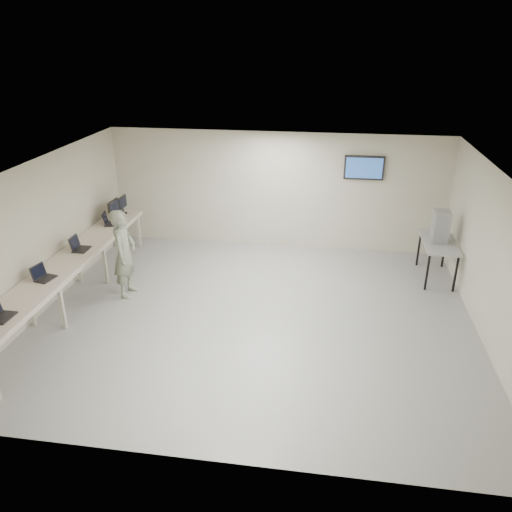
# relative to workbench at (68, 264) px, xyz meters

# --- Properties ---
(room) EXTENTS (8.01, 7.01, 2.81)m
(room) POSITION_rel_workbench_xyz_m (3.62, 0.06, 0.58)
(room) COLOR #969593
(room) RESTS_ON ground
(workbench) EXTENTS (0.76, 6.00, 0.90)m
(workbench) POSITION_rel_workbench_xyz_m (0.00, 0.00, 0.00)
(workbench) COLOR beige
(workbench) RESTS_ON ground
(laptop_1) EXTENTS (0.34, 0.39, 0.27)m
(laptop_1) POSITION_rel_workbench_xyz_m (-0.05, -0.78, 0.14)
(laptop_1) COLOR black
(laptop_1) RESTS_ON workbench
(laptop_2) EXTENTS (0.30, 0.37, 0.29)m
(laptop_2) POSITION_rel_workbench_xyz_m (-0.03, 0.53, 0.15)
(laptop_2) COLOR black
(laptop_2) RESTS_ON workbench
(laptop_3) EXTENTS (0.36, 0.40, 0.27)m
(laptop_3) POSITION_rel_workbench_xyz_m (-0.05, 2.00, 0.14)
(laptop_3) COLOR black
(laptop_3) RESTS_ON workbench
(monitor_near) EXTENTS (0.21, 0.48, 0.48)m
(monitor_near) POSITION_rel_workbench_xyz_m (-0.01, 2.26, 0.36)
(monitor_near) COLOR black
(monitor_near) RESTS_ON workbench
(monitor_far) EXTENTS (0.19, 0.42, 0.42)m
(monitor_far) POSITION_rel_workbench_xyz_m (-0.01, 2.75, 0.32)
(monitor_far) COLOR black
(monitor_far) RESTS_ON workbench
(soldier) EXTENTS (0.46, 0.68, 1.79)m
(soldier) POSITION_rel_workbench_xyz_m (0.93, 0.49, 0.07)
(soldier) COLOR #707D5B
(soldier) RESTS_ON ground
(side_table) EXTENTS (0.65, 1.40, 0.84)m
(side_table) POSITION_rel_workbench_xyz_m (7.19, 2.18, -0.06)
(side_table) COLOR #989899
(side_table) RESTS_ON ground
(storage_bins) EXTENTS (0.32, 0.36, 0.68)m
(storage_bins) POSITION_rel_workbench_xyz_m (7.17, 2.18, 0.35)
(storage_bins) COLOR #A5A6A7
(storage_bins) RESTS_ON side_table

